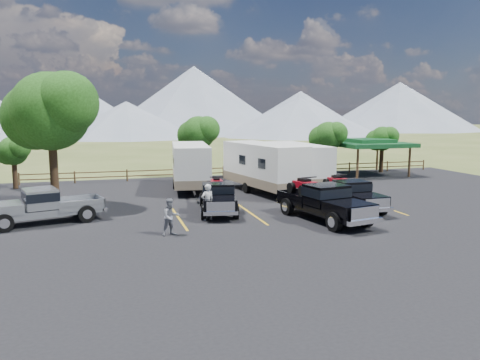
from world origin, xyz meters
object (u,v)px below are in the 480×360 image
object	(u,v)px
rig_center	(323,201)
pickup_silver	(44,205)
rig_right	(349,194)
trailer_center	(264,167)
person_b	(171,217)
trailer_right	(297,165)
rig_left	(218,196)
trailer_left	(190,166)
person_a	(207,202)
pavilion	(369,144)
tree_big_nw	(50,111)

from	to	relation	value
rig_center	pickup_silver	size ratio (longest dim) A/B	1.07
rig_right	pickup_silver	xyz separation A→B (m)	(-16.35, 1.16, 0.01)
trailer_center	person_b	distance (m)	12.42
rig_right	trailer_right	size ratio (longest dim) A/B	0.61
rig_left	trailer_center	size ratio (longest dim) A/B	0.58
rig_left	trailer_center	distance (m)	7.07
rig_left	rig_center	distance (m)	5.87
trailer_left	person_a	xyz separation A→B (m)	(-0.86, -9.92, -0.76)
rig_right	person_a	distance (m)	8.37
pickup_silver	person_b	size ratio (longest dim) A/B	3.65
pavilion	trailer_center	size ratio (longest dim) A/B	0.63
tree_big_nw	trailer_center	xyz separation A→B (m)	(13.42, 1.39, -3.78)
trailer_right	pickup_silver	world-z (taller)	trailer_right
rig_right	trailer_right	bearing A→B (deg)	87.10
person_b	rig_center	bearing A→B (deg)	-10.92
trailer_left	trailer_right	world-z (taller)	trailer_left
rig_left	trailer_right	distance (m)	10.19
tree_big_nw	rig_center	distance (m)	16.18
trailer_right	person_a	bearing A→B (deg)	-136.32
person_b	trailer_left	bearing A→B (deg)	59.06
pavilion	rig_right	bearing A→B (deg)	-124.72
pickup_silver	rig_right	bearing A→B (deg)	69.67
rig_left	rig_right	size ratio (longest dim) A/B	1.01
pavilion	rig_center	world-z (taller)	pavilion
trailer_right	pickup_silver	distance (m)	18.01
rig_right	person_b	size ratio (longest dim) A/B	3.37
rig_left	person_a	world-z (taller)	person_a
trailer_left	trailer_center	distance (m)	5.37
rig_center	rig_left	bearing A→B (deg)	132.75
tree_big_nw	pavilion	size ratio (longest dim) A/B	1.26
person_b	trailer_right	bearing A→B (deg)	28.74
tree_big_nw	rig_right	world-z (taller)	tree_big_nw
trailer_left	person_b	world-z (taller)	trailer_left
pavilion	trailer_left	distance (m)	17.25
trailer_center	trailer_left	bearing A→B (deg)	139.04
pavilion	trailer_right	world-z (taller)	trailer_right
tree_big_nw	person_a	size ratio (longest dim) A/B	4.15
rig_left	person_a	bearing A→B (deg)	-107.63
rig_left	trailer_left	world-z (taller)	trailer_left
rig_left	person_b	distance (m)	5.37
rig_right	person_b	bearing A→B (deg)	-166.05
rig_left	pickup_silver	bearing A→B (deg)	-168.12
pavilion	rig_left	xyz separation A→B (m)	(-16.65, -11.95, -1.86)
trailer_right	trailer_center	bearing A→B (deg)	-157.23
rig_left	trailer_left	xyz separation A→B (m)	(-0.12, 8.06, 0.82)
trailer_center	person_b	world-z (taller)	trailer_center
rig_right	pavilion	bearing A→B (deg)	53.89
trailer_center	person_b	xyz separation A→B (m)	(-7.71, -9.69, -0.93)
rig_left	rig_right	world-z (taller)	rig_right
trailer_center	person_a	bearing A→B (deg)	-138.11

